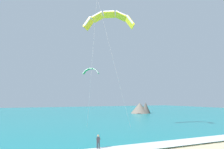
# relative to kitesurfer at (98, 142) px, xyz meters

# --- Properties ---
(sea) EXTENTS (200.00, 120.00, 0.20)m
(sea) POSITION_rel_kitesurfer_xyz_m (3.72, 57.85, -0.84)
(sea) COLOR teal
(sea) RESTS_ON ground
(surf_foam) EXTENTS (200.00, 3.05, 0.04)m
(surf_foam) POSITION_rel_kitesurfer_xyz_m (3.72, -1.15, -0.72)
(surf_foam) COLOR white
(surf_foam) RESTS_ON sea
(kitesurfer) EXTENTS (0.65, 0.65, 1.69)m
(kitesurfer) POSITION_rel_kitesurfer_xyz_m (0.00, 0.00, 0.00)
(kitesurfer) COLOR #232328
(kitesurfer) RESTS_ON ground
(kite_primary) EXTENTS (8.45, 9.97, 18.16)m
(kite_primary) POSITION_rel_kitesurfer_xyz_m (4.84, 7.90, 17.19)
(kite_primary) COLOR yellow
(kite_distant) EXTENTS (4.40, 3.93, 1.79)m
(kite_distant) POSITION_rel_kitesurfer_xyz_m (12.47, 37.60, 12.85)
(kite_distant) COLOR green
(headland_right) EXTENTS (7.56, 6.99, 4.18)m
(headland_right) POSITION_rel_kitesurfer_xyz_m (35.02, 45.63, 0.90)
(headland_right) COLOR #47423D
(headland_right) RESTS_ON ground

